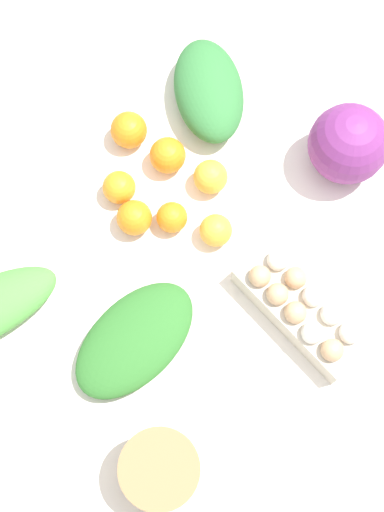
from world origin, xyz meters
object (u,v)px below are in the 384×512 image
at_px(orange_3, 168,155).
at_px(orange_5, 119,187).
at_px(orange_1, 216,230).
at_px(orange_4, 211,177).
at_px(egg_carton, 302,308).
at_px(greens_bunch_kale, 135,340).
at_px(orange_2, 172,217).
at_px(orange_6, 129,130).
at_px(paper_bag, 160,470).
at_px(orange_0, 134,218).
at_px(greens_bunch_dandelion, 209,91).
at_px(cabbage_purple, 348,144).

relative_size(orange_3, orange_5, 1.11).
distance_m(orange_1, orange_4, 0.12).
bearing_deg(egg_carton, orange_3, 176.59).
relative_size(greens_bunch_kale, orange_2, 4.31).
bearing_deg(orange_1, orange_5, 101.36).
height_order(orange_5, orange_6, orange_6).
xyz_separation_m(egg_carton, orange_1, (0.03, 0.23, -0.01)).
height_order(paper_bag, orange_0, paper_bag).
distance_m(egg_carton, orange_6, 0.53).
xyz_separation_m(orange_5, orange_6, (0.12, 0.07, 0.00)).
relative_size(greens_bunch_dandelion, orange_4, 3.51).
relative_size(greens_bunch_dandelion, orange_6, 3.23).
distance_m(cabbage_purple, orange_4, 0.29).
xyz_separation_m(greens_bunch_kale, orange_2, (0.25, 0.10, 0.00)).
bearing_deg(greens_bunch_dandelion, orange_1, -140.96).
xyz_separation_m(orange_4, orange_6, (-0.02, 0.20, 0.00)).
bearing_deg(egg_carton, orange_1, -176.85).
bearing_deg(egg_carton, orange_4, 169.76).
relative_size(paper_bag, orange_1, 2.15).
bearing_deg(orange_3, orange_2, -139.07).
bearing_deg(orange_0, orange_4, -22.84).
xyz_separation_m(orange_1, orange_6, (0.07, 0.28, 0.01)).
bearing_deg(orange_3, orange_1, -112.38).
xyz_separation_m(greens_bunch_dandelion, orange_5, (-0.29, 0.02, -0.01)).
xyz_separation_m(greens_bunch_dandelion, orange_1, (-0.25, -0.20, -0.01)).
height_order(cabbage_purple, orange_2, cabbage_purple).
xyz_separation_m(orange_0, orange_1, (0.08, -0.15, -0.00)).
distance_m(paper_bag, orange_0, 0.50).
bearing_deg(greens_bunch_kale, cabbage_purple, -10.70).
bearing_deg(greens_bunch_dandelion, orange_4, -142.41).
relative_size(egg_carton, greens_bunch_dandelion, 1.19).
distance_m(paper_bag, orange_5, 0.57).
bearing_deg(orange_6, egg_carton, -101.42).
distance_m(cabbage_purple, orange_2, 0.39).
bearing_deg(greens_bunch_dandelion, cabbage_purple, -80.55).
xyz_separation_m(egg_carton, orange_4, (0.12, 0.31, -0.01)).
xyz_separation_m(orange_1, orange_5, (-0.04, 0.22, 0.00)).
distance_m(orange_0, orange_4, 0.18).
bearing_deg(greens_bunch_kale, orange_6, 39.78).
height_order(cabbage_purple, greens_bunch_dandelion, cabbage_purple).
distance_m(greens_bunch_dandelion, orange_5, 0.29).
xyz_separation_m(paper_bag, orange_0, (0.36, 0.35, -0.02)).
bearing_deg(orange_2, orange_1, -71.14).
relative_size(greens_bunch_kale, orange_6, 3.53).
relative_size(greens_bunch_kale, orange_5, 4.00).
bearing_deg(orange_2, greens_bunch_dandelion, 21.80).
xyz_separation_m(cabbage_purple, orange_2, (-0.33, 0.21, -0.05)).
distance_m(greens_bunch_kale, orange_2, 0.26).
xyz_separation_m(cabbage_purple, greens_bunch_dandelion, (-0.05, 0.32, -0.04)).
relative_size(egg_carton, orange_5, 4.36).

